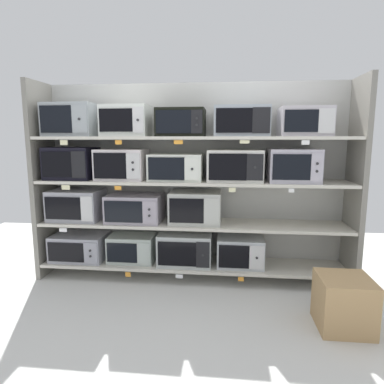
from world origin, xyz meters
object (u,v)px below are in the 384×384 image
(microwave_12, at_px, (71,120))
(microwave_16, at_px, (304,122))
(microwave_0, at_px, (80,246))
(microwave_9, at_px, (176,167))
(microwave_10, at_px, (235,165))
(shipping_carton, at_px, (344,303))
(microwave_7, at_px, (72,163))
(microwave_2, at_px, (186,248))
(microwave_1, at_px, (132,248))
(microwave_14, at_px, (181,123))
(microwave_15, at_px, (242,121))
(microwave_6, at_px, (195,207))
(microwave_11, at_px, (293,165))
(microwave_4, at_px, (77,205))
(microwave_13, at_px, (126,121))
(microwave_3, at_px, (240,251))
(microwave_5, at_px, (135,208))
(microwave_8, at_px, (122,164))

(microwave_12, relative_size, microwave_16, 1.09)
(microwave_0, height_order, microwave_9, microwave_9)
(microwave_10, xyz_separation_m, shipping_carton, (0.85, -0.83, -1.00))
(microwave_7, height_order, microwave_12, microwave_12)
(microwave_2, distance_m, microwave_7, 1.50)
(microwave_1, xyz_separation_m, microwave_12, (-0.61, -0.00, 1.36))
(microwave_14, bearing_deg, shipping_carton, -30.69)
(microwave_14, height_order, microwave_15, microwave_15)
(microwave_6, bearing_deg, microwave_16, 0.01)
(microwave_2, bearing_deg, shipping_carton, -31.45)
(microwave_2, xyz_separation_m, microwave_11, (1.07, 0.00, 0.89))
(microwave_1, relative_size, microwave_2, 0.87)
(microwave_0, height_order, microwave_6, microwave_6)
(microwave_2, bearing_deg, microwave_1, 179.99)
(microwave_4, bearing_deg, microwave_0, -0.48)
(microwave_0, xyz_separation_m, microwave_7, (-0.04, -0.00, 0.92))
(microwave_13, height_order, microwave_14, microwave_13)
(microwave_12, bearing_deg, microwave_10, -0.00)
(microwave_9, bearing_deg, microwave_1, 179.95)
(microwave_9, relative_size, microwave_16, 1.14)
(microwave_15, xyz_separation_m, microwave_16, (0.60, 0.00, -0.01))
(microwave_6, xyz_separation_m, microwave_12, (-1.30, -0.00, 0.89))
(microwave_3, height_order, microwave_12, microwave_12)
(microwave_5, bearing_deg, microwave_1, 179.73)
(microwave_2, relative_size, shipping_carton, 1.35)
(microwave_11, relative_size, microwave_16, 1.02)
(microwave_2, height_order, microwave_3, microwave_2)
(microwave_3, xyz_separation_m, microwave_16, (0.58, 0.00, 1.32))
(microwave_10, distance_m, microwave_11, 0.57)
(microwave_2, xyz_separation_m, microwave_14, (-0.04, -0.00, 1.31))
(microwave_0, distance_m, microwave_2, 1.17)
(microwave_15, bearing_deg, microwave_7, 180.00)
(microwave_16, bearing_deg, microwave_3, -179.98)
(microwave_13, height_order, microwave_15, microwave_13)
(microwave_16, bearing_deg, microwave_5, -179.99)
(microwave_0, bearing_deg, microwave_10, -0.01)
(microwave_3, bearing_deg, microwave_7, 180.00)
(microwave_6, xyz_separation_m, shipping_carton, (1.25, -0.83, -0.57))
(microwave_12, relative_size, microwave_13, 1.10)
(microwave_11, xyz_separation_m, microwave_14, (-1.11, -0.00, 0.42))
(microwave_8, bearing_deg, microwave_0, 179.97)
(microwave_1, xyz_separation_m, microwave_4, (-0.60, 0.00, 0.46))
(microwave_9, bearing_deg, microwave_8, 180.00)
(microwave_5, distance_m, microwave_11, 1.67)
(microwave_1, height_order, microwave_16, microwave_16)
(microwave_1, bearing_deg, microwave_14, -0.04)
(microwave_0, height_order, microwave_8, microwave_8)
(microwave_0, relative_size, microwave_2, 1.02)
(microwave_9, bearing_deg, microwave_2, 0.16)
(microwave_4, height_order, microwave_8, microwave_8)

